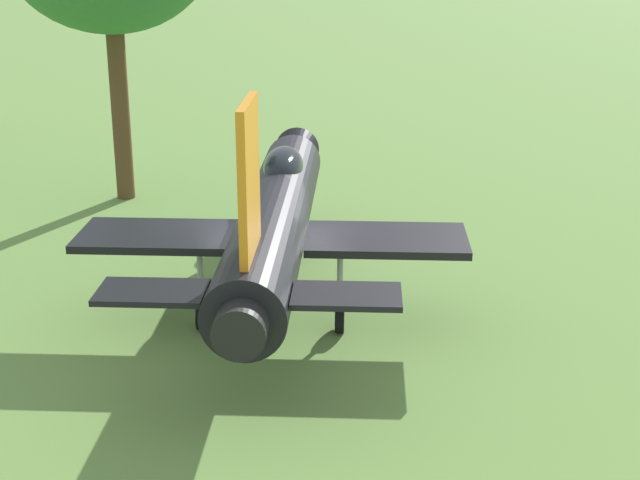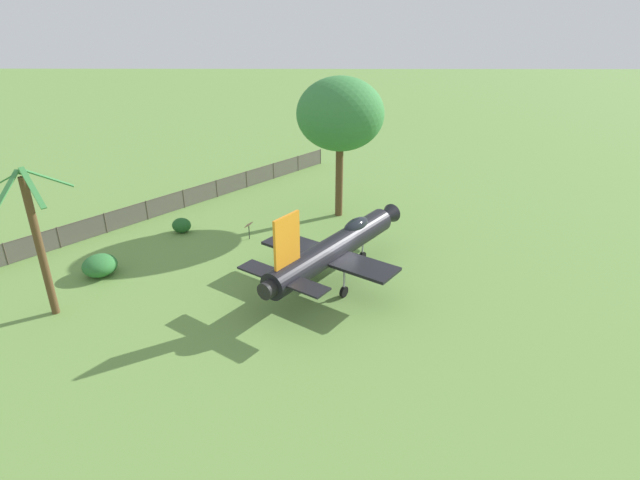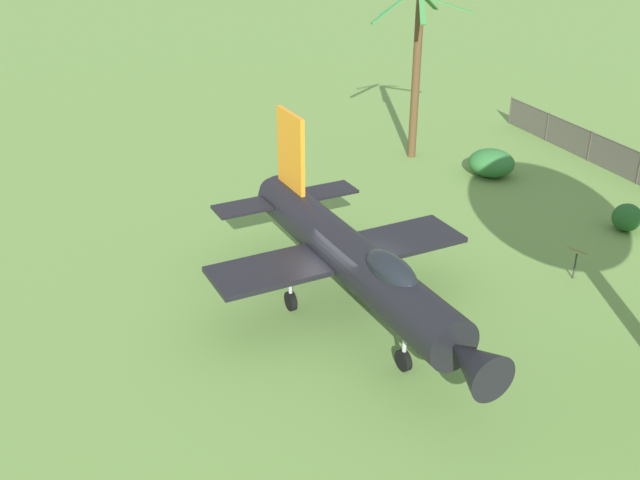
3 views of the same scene
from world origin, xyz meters
The scene contains 2 objects.
ground_plane centered at (0.00, 0.00, 0.00)m, with size 200.00×200.00×0.00m, color #668E42.
display_jet centered at (-0.20, -0.27, 2.06)m, with size 9.20×11.10×5.27m.
Camera 1 is at (9.24, 16.09, 7.97)m, focal length 52.43 mm.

